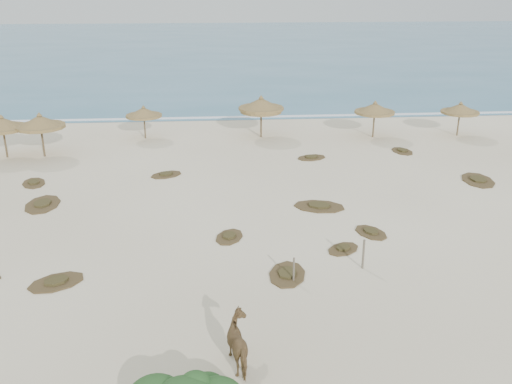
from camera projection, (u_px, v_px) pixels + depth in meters
ground at (235, 268)px, 23.06m from camera, size 160.00×160.00×0.00m
ocean at (216, 47)px, 92.91m from camera, size 200.00×100.00×0.01m
foam_line at (222, 118)px, 47.27m from camera, size 70.00×0.60×0.01m
palapa_0 at (2, 124)px, 36.27m from camera, size 3.74×3.74×2.83m
palapa_1 at (40, 122)px, 36.42m from camera, size 3.86×3.86×2.93m
palapa_2 at (144, 113)px, 40.69m from camera, size 2.68×2.68×2.43m
palapa_3 at (261, 105)px, 40.91m from camera, size 4.17×4.17×3.06m
palapa_4 at (261, 107)px, 40.86m from camera, size 3.82×3.82×2.82m
palapa_5 at (375, 109)px, 40.88m from camera, size 3.04×3.04×2.70m
palapa_6 at (460, 109)px, 41.32m from camera, size 3.24×3.24×2.56m
horse at (242, 343)px, 17.08m from camera, size 1.26×1.97×1.54m
fence_post_near at (294, 270)px, 21.85m from camera, size 0.08×0.08×1.03m
fence_post_far at (363, 254)px, 22.83m from camera, size 0.10×0.10×1.26m
scrub_1 at (43, 204)px, 29.34m from camera, size 1.75×2.67×0.16m
scrub_2 at (229, 237)px, 25.71m from camera, size 1.71×2.07×0.16m
scrub_3 at (319, 206)px, 29.09m from camera, size 2.97×2.33×0.16m
scrub_4 at (371, 232)px, 26.14m from camera, size 1.80×2.13×0.16m
scrub_5 at (478, 180)px, 32.78m from camera, size 2.09×2.91×0.16m
scrub_6 at (34, 183)px, 32.33m from camera, size 1.77×2.21×0.16m
scrub_7 at (312, 157)px, 36.83m from camera, size 2.24×1.83×0.16m
scrub_9 at (287, 274)px, 22.49m from camera, size 1.91×2.49×0.16m
scrub_10 at (402, 151)px, 38.17m from camera, size 1.56×2.09×0.16m
scrub_11 at (56, 282)px, 21.92m from camera, size 2.58×2.30×0.16m
scrub_12 at (343, 249)px, 24.57m from camera, size 1.92×1.84×0.16m
scrub_13 at (166, 175)px, 33.68m from camera, size 2.27×2.03×0.16m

